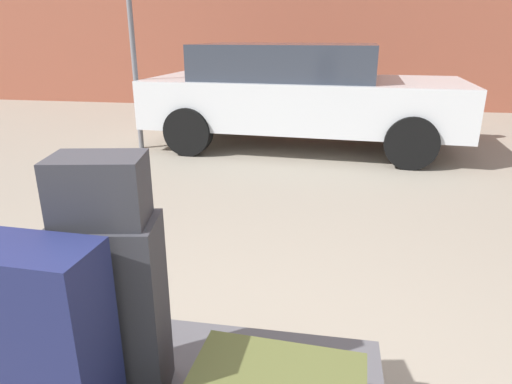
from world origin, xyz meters
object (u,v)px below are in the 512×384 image
object	(u,v)px
suitcase_charcoal_stacked_top	(115,313)
suitcase_navy_front_right	(44,354)
no_parking_sign	(132,33)
duffel_bag_charcoal_topmost_pile	(99,190)
parked_car	(299,93)
bollard_kerb_near	(474,119)

from	to	relation	value
suitcase_charcoal_stacked_top	suitcase_navy_front_right	xyz separation A→B (m)	(-0.10, -0.24, 0.01)
no_parking_sign	duffel_bag_charcoal_topmost_pile	bearing A→B (deg)	-67.04
suitcase_navy_front_right	parked_car	world-z (taller)	parked_car
suitcase_charcoal_stacked_top	no_parking_sign	bearing A→B (deg)	103.02
duffel_bag_charcoal_topmost_pile	parked_car	bearing A→B (deg)	76.83
suitcase_navy_front_right	no_parking_sign	xyz separation A→B (m)	(-1.90, 4.97, 0.88)
duffel_bag_charcoal_topmost_pile	bollard_kerb_near	distance (m)	6.78
parked_car	no_parking_sign	world-z (taller)	no_parking_sign
no_parking_sign	suitcase_charcoal_stacked_top	bearing A→B (deg)	-67.04
bollard_kerb_near	no_parking_sign	world-z (taller)	no_parking_sign
duffel_bag_charcoal_topmost_pile	no_parking_sign	size ratio (longest dim) A/B	0.11
parked_car	no_parking_sign	distance (m)	2.40
parked_car	bollard_kerb_near	xyz separation A→B (m)	(2.62, 0.86, -0.45)
suitcase_charcoal_stacked_top	parked_car	xyz separation A→B (m)	(0.19, 5.26, 0.09)
suitcase_navy_front_right	duffel_bag_charcoal_topmost_pile	bearing A→B (deg)	69.68
suitcase_charcoal_stacked_top	parked_car	bearing A→B (deg)	77.94
suitcase_navy_front_right	bollard_kerb_near	world-z (taller)	suitcase_navy_front_right
suitcase_navy_front_right	no_parking_sign	distance (m)	5.39
bollard_kerb_near	no_parking_sign	distance (m)	5.17
suitcase_charcoal_stacked_top	suitcase_navy_front_right	size ratio (longest dim) A/B	0.97
duffel_bag_charcoal_topmost_pile	no_parking_sign	xyz separation A→B (m)	(-2.00, 4.73, 0.45)
suitcase_navy_front_right	bollard_kerb_near	bearing A→B (deg)	67.66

